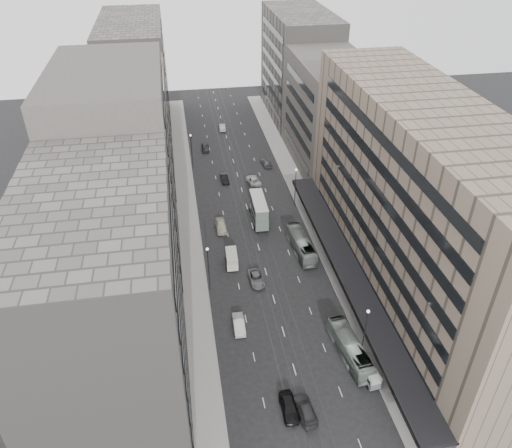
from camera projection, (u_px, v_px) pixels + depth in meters
ground at (285, 337)px, 71.77m from camera, size 220.00×220.00×0.00m
sidewalk_right at (302, 198)px, 104.11m from camera, size 4.00×125.00×0.15m
sidewalk_left at (187, 208)px, 100.78m from camera, size 4.00×125.00×0.15m
department_store at (419, 206)px, 72.99m from camera, size 19.20×60.00×30.00m
building_right_mid at (331, 115)px, 110.68m from camera, size 15.00×28.00×24.00m
building_right_far at (299, 67)px, 134.14m from camera, size 15.00×32.00×28.00m
building_left_a at (111, 318)px, 53.88m from camera, size 15.00×28.00×30.00m
building_left_b at (122, 182)px, 74.88m from camera, size 15.00×26.00×34.00m
building_left_c at (132, 137)px, 99.51m from camera, size 15.00×28.00×25.00m
building_left_d at (136, 79)px, 125.71m from camera, size 15.00×38.00×28.00m
lamp_right_near at (366, 327)px, 66.12m from camera, size 0.44×0.44×8.32m
lamp_right_far at (296, 183)px, 98.89m from camera, size 0.44×0.44×8.32m
lamp_left_near at (208, 264)px, 77.35m from camera, size 0.44×0.44×8.32m
lamp_left_far at (191, 147)px, 112.58m from camera, size 0.44×0.44×8.32m
bus_near at (350, 348)px, 67.93m from camera, size 3.73×11.02×3.01m
bus_far at (301, 244)px, 87.84m from camera, size 3.24×11.19×3.08m
double_decker at (259, 210)px, 95.50m from camera, size 2.86×8.82×4.79m
vw_microbus at (370, 374)px, 64.77m from camera, size 2.12×3.96×2.05m
panel_van at (232, 258)px, 84.65m from camera, size 2.20×4.24×2.63m
sedan_0 at (289, 407)px, 61.06m from camera, size 1.94×4.75×1.61m
sedan_1 at (239, 324)px, 72.76m from camera, size 1.66×4.55×1.49m
sedan_2 at (256, 278)px, 81.46m from camera, size 2.46×4.97×1.35m
sedan_3 at (305, 409)px, 60.88m from camera, size 2.44×5.15×1.45m
sedan_4 at (221, 226)px, 94.00m from camera, size 2.05×5.04×1.71m
sedan_5 at (224, 178)px, 109.77m from camera, size 1.80×4.49×1.45m
sedan_6 at (253, 180)px, 109.04m from camera, size 3.06×5.51×1.46m
sedan_7 at (266, 162)px, 116.23m from camera, size 2.37×4.83×1.35m
sedan_8 at (205, 147)px, 122.85m from camera, size 1.95×4.54×1.53m
sedan_9 at (222, 127)px, 133.43m from camera, size 1.79×4.50×1.46m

